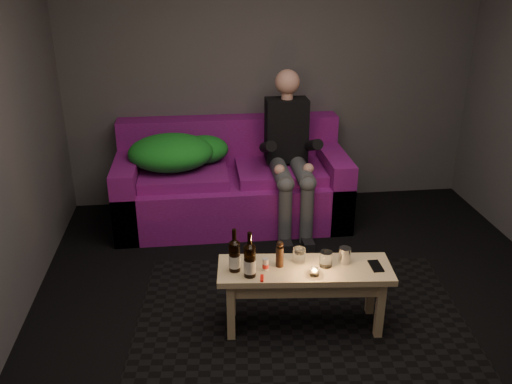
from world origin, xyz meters
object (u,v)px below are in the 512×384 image
(beer_bottle_a, at_px, (235,256))
(steel_cup, at_px, (345,255))
(person, at_px, (289,149))
(coffee_table, at_px, (304,278))
(beer_bottle_b, at_px, (250,260))
(sofa, at_px, (232,185))

(beer_bottle_a, distance_m, steel_cup, 0.73)
(person, height_order, coffee_table, person)
(steel_cup, bearing_deg, coffee_table, -173.68)
(beer_bottle_a, xyz_separation_m, beer_bottle_b, (0.09, -0.08, 0.00))
(coffee_table, distance_m, beer_bottle_b, 0.42)
(person, height_order, beer_bottle_b, person)
(coffee_table, xyz_separation_m, beer_bottle_b, (-0.37, -0.06, 0.20))
(sofa, bearing_deg, person, -18.56)
(steel_cup, bearing_deg, person, 93.98)
(beer_bottle_b, bearing_deg, coffee_table, 9.73)
(coffee_table, bearing_deg, sofa, 101.32)
(coffee_table, height_order, beer_bottle_a, beer_bottle_a)
(coffee_table, relative_size, beer_bottle_a, 3.92)
(sofa, distance_m, beer_bottle_a, 1.77)
(sofa, xyz_separation_m, coffee_table, (0.35, -1.76, 0.05))
(sofa, distance_m, steel_cup, 1.85)
(steel_cup, bearing_deg, beer_bottle_b, -171.71)
(person, relative_size, coffee_table, 1.22)
(person, bearing_deg, beer_bottle_a, -111.52)
(beer_bottle_b, relative_size, steel_cup, 2.87)
(sofa, xyz_separation_m, beer_bottle_b, (-0.02, -1.82, 0.25))
(sofa, height_order, steel_cup, sofa)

